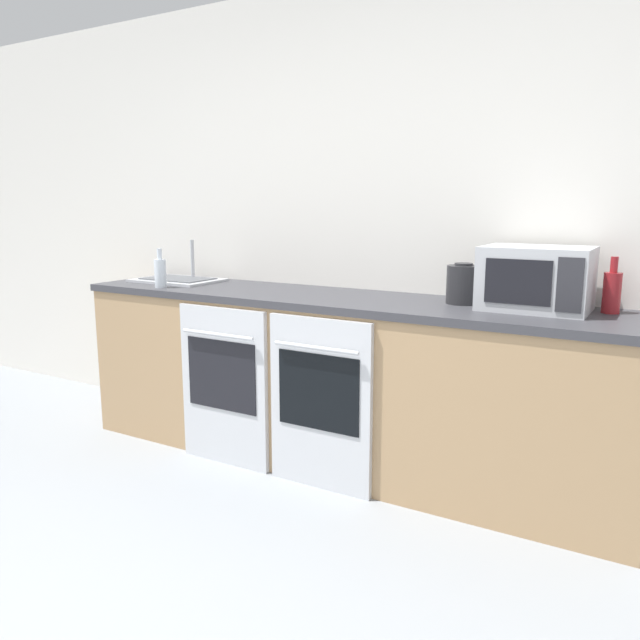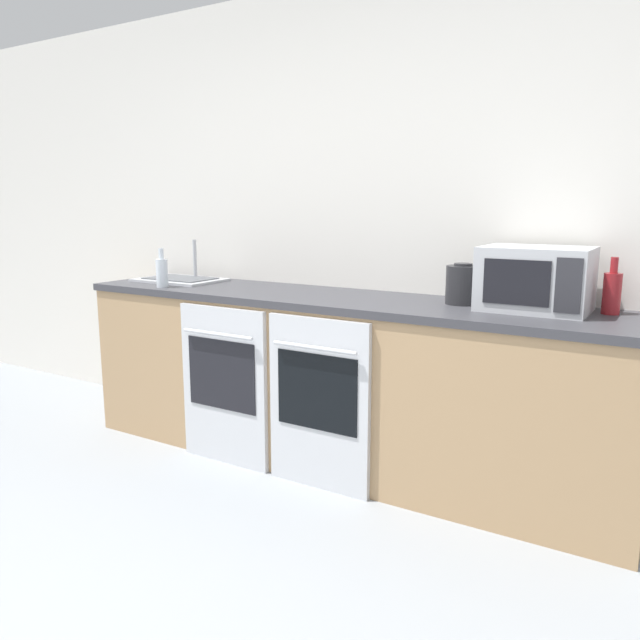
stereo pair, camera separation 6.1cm
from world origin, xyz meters
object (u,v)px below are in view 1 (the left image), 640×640
Objects in this scene: oven_left at (224,385)px; sink at (178,279)px; kettle at (463,284)px; oven_right at (320,403)px; bottle_clear at (160,272)px; bottle_red at (612,291)px; microwave at (536,278)px.

oven_left is 0.90m from sink.
oven_right is at bearing -143.12° from kettle.
sink reaches higher than oven_left.
bottle_clear is 1.14× the size of kettle.
bottle_red is 0.66m from kettle.
kettle is (1.70, 0.31, 0.01)m from bottle_clear.
sink is (-0.12, 0.27, -0.07)m from bottle_clear.
sink reaches higher than bottle_clear.
bottle_clear is (-1.14, 0.11, 0.57)m from oven_right.
kettle is at bearing 1.36° from sink.
bottle_clear is 0.30m from sink.
oven_left is 3.83× the size of bottle_clear.
sink is at bearing -177.34° from bottle_red.
kettle is at bearing 178.60° from microwave.
oven_left is 1.37m from kettle.
oven_left is 4.38× the size of kettle.
bottle_clear is 2.39m from bottle_red.
sink reaches higher than oven_right.
bottle_red is at bearing 22.06° from oven_right.
oven_right is (0.60, 0.00, 0.00)m from oven_left.
oven_left is 1.97m from bottle_red.
microwave is at bearing 0.92° from sink.
bottle_red is 0.48× the size of sink.
bottle_clear is 0.43× the size of sink.
bottle_clear reaches higher than oven_left.
microwave is 2.40× the size of kettle.
kettle is at bearing 10.48° from bottle_clear.
oven_left is 1.00× the size of oven_right.
oven_left is at bearing -164.82° from bottle_red.
bottle_clear is 1.73m from kettle.
microwave is 1.88× the size of bottle_red.
bottle_red is at bearing 2.66° from sink.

